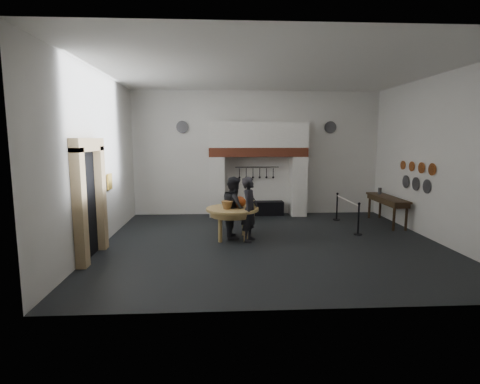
{
  "coord_description": "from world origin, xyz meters",
  "views": [
    {
      "loc": [
        -1.39,
        -9.75,
        2.79
      ],
      "look_at": [
        -0.83,
        0.29,
        1.35
      ],
      "focal_mm": 28.0,
      "sensor_mm": 36.0,
      "label": 1
    }
  ],
  "objects": [
    {
      "name": "barrier_post_far",
      "position": [
        2.65,
        2.7,
        0.45
      ],
      "size": [
        0.05,
        0.05,
        0.9
      ],
      "primitive_type": "cylinder",
      "color": "black",
      "rests_on": "floor"
    },
    {
      "name": "pewter_plate_right",
      "position": [
        4.46,
        1.6,
        1.45
      ],
      "size": [
        0.03,
        0.4,
        0.4
      ],
      "primitive_type": "cylinder",
      "rotation": [
        0.0,
        1.57,
        0.0
      ],
      "color": "#4C4C51",
      "rests_on": "wall_right"
    },
    {
      "name": "ceiling",
      "position": [
        0.0,
        0.0,
        4.5
      ],
      "size": [
        9.0,
        8.0,
        0.02
      ],
      "primitive_type": "cube",
      "color": "silver",
      "rests_on": "wall_back"
    },
    {
      "name": "wall_front",
      "position": [
        0.0,
        -4.0,
        2.25
      ],
      "size": [
        9.0,
        0.02,
        4.5
      ],
      "primitive_type": "cube",
      "color": "silver",
      "rests_on": "floor"
    },
    {
      "name": "pewter_jug",
      "position": [
        4.1,
        2.65,
        1.01
      ],
      "size": [
        0.12,
        0.12,
        0.22
      ],
      "primitive_type": "cylinder",
      "color": "#46454A",
      "rests_on": "side_table"
    },
    {
      "name": "side_table",
      "position": [
        4.1,
        2.05,
        0.87
      ],
      "size": [
        0.55,
        2.2,
        0.06
      ],
      "primitive_type": "cube",
      "color": "#332312",
      "rests_on": "floor"
    },
    {
      "name": "wall_right",
      "position": [
        4.5,
        0.0,
        2.25
      ],
      "size": [
        0.02,
        8.0,
        4.5
      ],
      "primitive_type": "cube",
      "color": "silver",
      "rests_on": "floor"
    },
    {
      "name": "visitor_far",
      "position": [
        -0.98,
        0.61,
        0.87
      ],
      "size": [
        0.71,
        0.89,
        1.74
      ],
      "primitive_type": "imported",
      "rotation": [
        0.0,
        0.0,
        1.64
      ],
      "color": "black",
      "rests_on": "floor"
    },
    {
      "name": "copper_pan_d",
      "position": [
        4.46,
        1.85,
        1.95
      ],
      "size": [
        0.03,
        0.28,
        0.28
      ],
      "primitive_type": "cylinder",
      "rotation": [
        0.0,
        1.57,
        0.0
      ],
      "color": "#C6662D",
      "rests_on": "wall_right"
    },
    {
      "name": "chimney_pier_left",
      "position": [
        -1.48,
        3.65,
        1.07
      ],
      "size": [
        0.55,
        0.7,
        2.15
      ],
      "primitive_type": "cube",
      "color": "silver",
      "rests_on": "floor"
    },
    {
      "name": "pewter_plate_back_right",
      "position": [
        2.7,
        3.96,
        3.2
      ],
      "size": [
        0.44,
        0.03,
        0.44
      ],
      "primitive_type": "cylinder",
      "rotation": [
        1.57,
        0.0,
        0.0
      ],
      "color": "#4C4C51",
      "rests_on": "wall_back"
    },
    {
      "name": "chimney_hood",
      "position": [
        0.0,
        3.65,
        2.92
      ],
      "size": [
        3.5,
        0.7,
        0.9
      ],
      "primitive_type": "cube",
      "color": "silver",
      "rests_on": "hearth_brick_band"
    },
    {
      "name": "copper_pan_b",
      "position": [
        4.46,
        0.75,
        1.95
      ],
      "size": [
        0.03,
        0.32,
        0.32
      ],
      "primitive_type": "cylinder",
      "rotation": [
        0.0,
        1.57,
        0.0
      ],
      "color": "#C6662D",
      "rests_on": "wall_right"
    },
    {
      "name": "door_jamb_far",
      "position": [
        -4.38,
        -0.3,
        1.3
      ],
      "size": [
        0.22,
        0.3,
        2.6
      ],
      "primitive_type": "cube",
      "color": "tan",
      "rests_on": "floor"
    },
    {
      "name": "floor",
      "position": [
        0.0,
        0.0,
        0.0
      ],
      "size": [
        9.0,
        8.0,
        0.02
      ],
      "primitive_type": "cube",
      "color": "black",
      "rests_on": "ground"
    },
    {
      "name": "wall_left",
      "position": [
        -4.5,
        0.0,
        2.25
      ],
      "size": [
        0.02,
        8.0,
        4.5
      ],
      "primitive_type": "cube",
      "color": "silver",
      "rests_on": "floor"
    },
    {
      "name": "bread_loaf",
      "position": [
        -1.13,
        0.84,
        0.94
      ],
      "size": [
        0.31,
        0.18,
        0.13
      ],
      "primitive_type": "ellipsoid",
      "color": "olive",
      "rests_on": "work_table"
    },
    {
      "name": "chimney_pier_right",
      "position": [
        1.48,
        3.65,
        1.07
      ],
      "size": [
        0.55,
        0.7,
        2.15
      ],
      "primitive_type": "cube",
      "color": "silver",
      "rests_on": "floor"
    },
    {
      "name": "door_jamb_near",
      "position": [
        -4.38,
        -1.7,
        1.3
      ],
      "size": [
        0.22,
        0.3,
        2.6
      ],
      "primitive_type": "cube",
      "color": "tan",
      "rests_on": "floor"
    },
    {
      "name": "wicker_basket",
      "position": [
        -1.18,
        0.34,
        0.98
      ],
      "size": [
        0.36,
        0.36,
        0.22
      ],
      "primitive_type": "cone",
      "rotation": [
        3.14,
        0.0,
        -0.15
      ],
      "color": "brown",
      "rests_on": "work_table"
    },
    {
      "name": "pumpkin",
      "position": [
        -0.83,
        0.59,
        1.03
      ],
      "size": [
        0.36,
        0.36,
        0.31
      ],
      "primitive_type": "ellipsoid",
      "color": "#CD471C",
      "rests_on": "work_table"
    },
    {
      "name": "utensil_rail",
      "position": [
        0.0,
        3.92,
        1.75
      ],
      "size": [
        1.6,
        0.02,
        0.02
      ],
      "primitive_type": "cylinder",
      "rotation": [
        0.0,
        1.57,
        0.0
      ],
      "color": "black",
      "rests_on": "wall_back"
    },
    {
      "name": "door_lintel",
      "position": [
        -4.38,
        -1.0,
        2.65
      ],
      "size": [
        0.22,
        1.7,
        0.3
      ],
      "primitive_type": "cube",
      "color": "tan",
      "rests_on": "door_jamb_near"
    },
    {
      "name": "barrier_rope",
      "position": [
        2.65,
        1.7,
        0.85
      ],
      "size": [
        0.04,
        2.0,
        0.04
      ],
      "primitive_type": "cylinder",
      "rotation": [
        1.57,
        0.0,
        0.0
      ],
      "color": "white",
      "rests_on": "barrier_post_near"
    },
    {
      "name": "door_recess",
      "position": [
        -4.47,
        -1.0,
        1.25
      ],
      "size": [
        0.04,
        1.1,
        2.5
      ],
      "primitive_type": "cube",
      "color": "black",
      "rests_on": "floor"
    },
    {
      "name": "wall_plaque",
      "position": [
        -4.45,
        0.8,
        1.6
      ],
      "size": [
        0.05,
        0.34,
        0.44
      ],
      "primitive_type": "cube",
      "color": "gold",
      "rests_on": "wall_left"
    },
    {
      "name": "work_table",
      "position": [
        -1.03,
        0.49,
        0.84
      ],
      "size": [
        1.67,
        1.67,
        0.07
      ],
      "primitive_type": "cylinder",
      "rotation": [
        0.0,
        0.0,
        -0.15
      ],
      "color": "tan",
      "rests_on": "floor"
    },
    {
      "name": "iron_range",
      "position": [
        0.0,
        3.72,
        0.25
      ],
      "size": [
        1.9,
        0.45,
        0.5
      ],
      "primitive_type": "cube",
      "color": "black",
      "rests_on": "floor"
    },
    {
      "name": "cheese_block_small",
      "position": [
        -0.55,
        0.74,
        0.97
      ],
      "size": [
        0.18,
        0.18,
        0.2
      ],
      "primitive_type": "cube",
      "color": "#EBCD8C",
      "rests_on": "work_table"
    },
    {
      "name": "wall_back",
      "position": [
        0.0,
        4.0,
        2.25
      ],
      "size": [
        9.0,
        0.02,
        4.5
      ],
      "primitive_type": "cube",
      "color": "silver",
      "rests_on": "floor"
    },
    {
      "name": "copper_pan_c",
      "position": [
        4.46,
        1.3,
        1.95
      ],
      "size": [
        0.03,
        0.3,
        0.3
      ],
      "primitive_type": "cylinder",
      "rotation": [
        0.0,
        1.57,
        0.0
      ],
      "color": "#C6662D",
      "rests_on": "wall_right"
    },
    {
      "name": "pewter_plate_back_left",
      "position": [
        -2.7,
        3.96,
        3.2
      ],
      "size": [
        0.44,
        0.03,
        0.44
      ],
      "primitive_type": "cylinder",
      "rotation": [
        1.57,
        0.0,
        0.0
      ],
      "color": "#4C4C51",
      "rests_on": "wall_back"
    },
    {
      "name": "copper_pan_a",
      "position": [
        4.46,
        0.2,
        1.95
      ],
      "size": [
        0.03,
        0.34,
        0.34
      ],
      "primitive_type": "cylinder",
      "rotation": [
        0.0,
        1.57,
        0.0
      ],
      "color": "#C6662D",
      "rests_on": "wall_right"
    },
    {
      "name": "pewter_plate_mid",
      "position": [
        4.46,
        1.0,
        1.45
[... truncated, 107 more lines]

